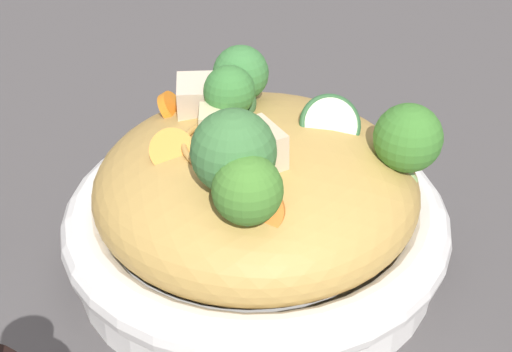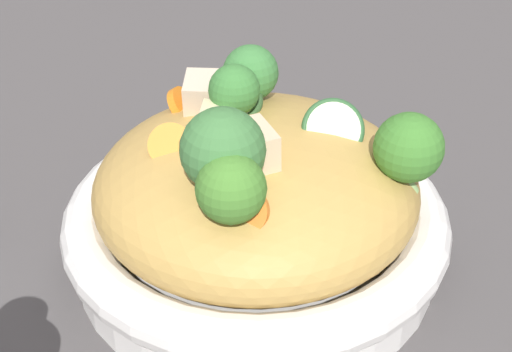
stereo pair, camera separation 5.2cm
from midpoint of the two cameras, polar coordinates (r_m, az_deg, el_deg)
The scene contains 7 objects.
ground_plane at distance 0.56m, azimuth -2.65°, elevation -6.25°, with size 3.00×3.00×0.00m, color #4A4646.
serving_bowl at distance 0.55m, azimuth -2.73°, elevation -4.02°, with size 0.27×0.27×0.05m.
noodle_heap at distance 0.52m, azimuth -2.84°, elevation -0.86°, with size 0.22×0.22×0.09m.
broccoli_florets at distance 0.48m, azimuth -1.39°, elevation 2.79°, with size 0.17×0.19×0.08m.
carrot_coins at distance 0.50m, azimuth -5.96°, elevation 2.18°, with size 0.09×0.14×0.03m.
zucchini_slices at distance 0.53m, azimuth -2.10°, elevation 4.56°, with size 0.12×0.06×0.04m.
chicken_chunks at distance 0.50m, azimuth -5.05°, elevation 3.57°, with size 0.08×0.11×0.04m.
Camera 1 is at (0.03, -0.43, 0.36)m, focal length 54.81 mm.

